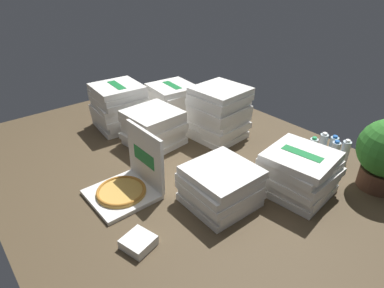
# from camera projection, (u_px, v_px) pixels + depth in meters

# --- Properties ---
(ground_plane) EXTENTS (3.20, 2.40, 0.02)m
(ground_plane) POSITION_uv_depth(u_px,v_px,m) (180.00, 165.00, 2.38)
(ground_plane) COLOR #4C3D28
(open_pizza_box) EXTENTS (0.38, 0.40, 0.41)m
(open_pizza_box) POSITION_uv_depth(u_px,v_px,m) (129.00, 182.00, 2.04)
(open_pizza_box) COLOR white
(open_pizza_box) RESTS_ON ground_plane
(pizza_stack_center_near) EXTENTS (0.44, 0.45, 0.43)m
(pizza_stack_center_near) POSITION_uv_depth(u_px,v_px,m) (219.00, 113.00, 2.64)
(pizza_stack_center_near) COLOR white
(pizza_stack_center_near) RESTS_ON ground_plane
(pizza_stack_right_far) EXTENTS (0.43, 0.43, 0.38)m
(pizza_stack_right_far) POSITION_uv_depth(u_px,v_px,m) (119.00, 106.00, 2.83)
(pizza_stack_right_far) COLOR white
(pizza_stack_right_far) RESTS_ON ground_plane
(pizza_stack_center_far) EXTENTS (0.43, 0.45, 0.29)m
(pizza_stack_center_far) POSITION_uv_depth(u_px,v_px,m) (299.00, 173.00, 2.03)
(pizza_stack_center_far) COLOR white
(pizza_stack_center_far) RESTS_ON ground_plane
(pizza_stack_right_near) EXTENTS (0.42, 0.42, 0.29)m
(pizza_stack_right_near) POSITION_uv_depth(u_px,v_px,m) (172.00, 100.00, 3.09)
(pizza_stack_right_near) COLOR white
(pizza_stack_right_near) RESTS_ON ground_plane
(pizza_stack_right_mid) EXTENTS (0.44, 0.44, 0.29)m
(pizza_stack_right_mid) POSITION_uv_depth(u_px,v_px,m) (153.00, 127.00, 2.58)
(pizza_stack_right_mid) COLOR white
(pizza_stack_right_mid) RESTS_ON ground_plane
(pizza_stack_left_near) EXTENTS (0.41, 0.41, 0.24)m
(pizza_stack_left_near) POSITION_uv_depth(u_px,v_px,m) (220.00, 186.00, 1.94)
(pizza_stack_left_near) COLOR white
(pizza_stack_left_near) RESTS_ON ground_plane
(water_bottle_0) EXTENTS (0.06, 0.06, 0.20)m
(water_bottle_0) POSITION_uv_depth(u_px,v_px,m) (322.00, 145.00, 2.42)
(water_bottle_0) COLOR white
(water_bottle_0) RESTS_ON ground_plane
(water_bottle_1) EXTENTS (0.06, 0.06, 0.20)m
(water_bottle_1) POSITION_uv_depth(u_px,v_px,m) (312.00, 150.00, 2.36)
(water_bottle_1) COLOR white
(water_bottle_1) RESTS_ON ground_plane
(water_bottle_2) EXTENTS (0.06, 0.06, 0.20)m
(water_bottle_2) POSITION_uv_depth(u_px,v_px,m) (345.00, 153.00, 2.33)
(water_bottle_2) COLOR white
(water_bottle_2) RESTS_ON ground_plane
(water_bottle_3) EXTENTS (0.06, 0.06, 0.20)m
(water_bottle_3) POSITION_uv_depth(u_px,v_px,m) (332.00, 148.00, 2.38)
(water_bottle_3) COLOR silver
(water_bottle_3) RESTS_ON ground_plane
(water_bottle_4) EXTENTS (0.06, 0.06, 0.20)m
(water_bottle_4) POSITION_uv_depth(u_px,v_px,m) (334.00, 154.00, 2.32)
(water_bottle_4) COLOR silver
(water_bottle_4) RESTS_ON ground_plane
(napkin_pile) EXTENTS (0.18, 0.18, 0.06)m
(napkin_pile) POSITION_uv_depth(u_px,v_px,m) (138.00, 242.00, 1.68)
(napkin_pile) COLOR white
(napkin_pile) RESTS_ON ground_plane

